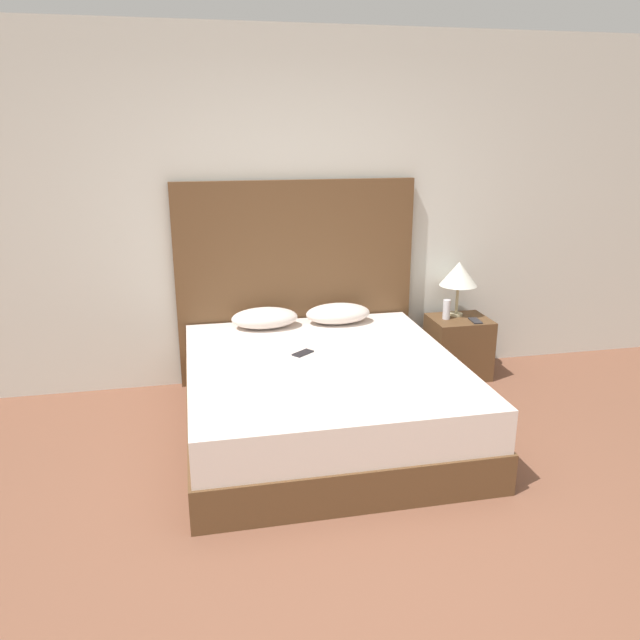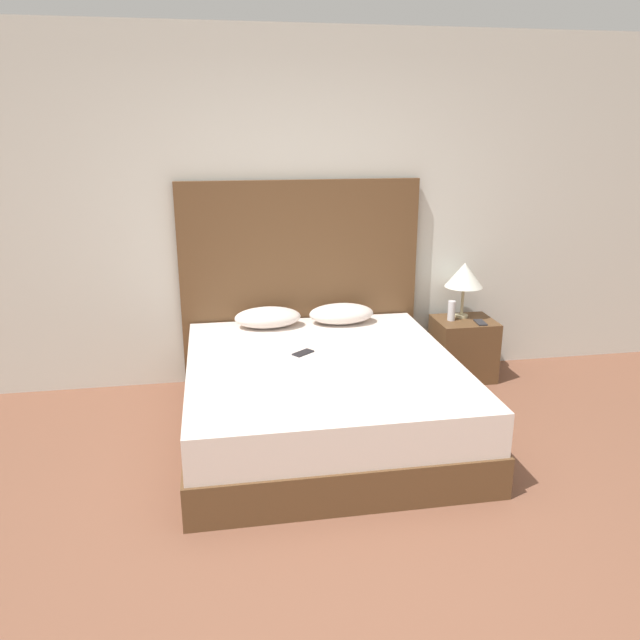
{
  "view_description": "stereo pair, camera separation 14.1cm",
  "coord_description": "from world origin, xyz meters",
  "views": [
    {
      "loc": [
        -0.78,
        -2.4,
        2.0
      ],
      "look_at": [
        0.03,
        1.45,
        0.77
      ],
      "focal_mm": 35.0,
      "sensor_mm": 36.0,
      "label": 1
    },
    {
      "loc": [
        -0.64,
        -2.42,
        2.0
      ],
      "look_at": [
        0.03,
        1.45,
        0.77
      ],
      "focal_mm": 35.0,
      "sensor_mm": 36.0,
      "label": 2
    }
  ],
  "objects": [
    {
      "name": "ground_plane",
      "position": [
        0.0,
        0.0,
        0.0
      ],
      "size": [
        16.0,
        16.0,
        0.0
      ],
      "primitive_type": "plane",
      "color": "brown"
    },
    {
      "name": "pillow_right",
      "position": [
        0.32,
        2.13,
        0.6
      ],
      "size": [
        0.51,
        0.3,
        0.15
      ],
      "color": "silver",
      "rests_on": "bed"
    },
    {
      "name": "toiletry_bottle",
      "position": [
        1.22,
        2.12,
        0.58
      ],
      "size": [
        0.06,
        0.06,
        0.16
      ],
      "color": "silver",
      "rests_on": "nightstand"
    },
    {
      "name": "phone_on_bed",
      "position": [
        -0.07,
        1.5,
        0.53
      ],
      "size": [
        0.16,
        0.15,
        0.01
      ],
      "color": "#232328",
      "rests_on": "bed"
    },
    {
      "name": "bed",
      "position": [
        0.03,
        1.35,
        0.26
      ],
      "size": [
        1.79,
        1.95,
        0.52
      ],
      "color": "brown",
      "rests_on": "ground_plane"
    },
    {
      "name": "nightstand",
      "position": [
        1.34,
        2.11,
        0.25
      ],
      "size": [
        0.47,
        0.41,
        0.5
      ],
      "color": "brown",
      "rests_on": "ground_plane"
    },
    {
      "name": "pillow_left",
      "position": [
        -0.25,
        2.13,
        0.6
      ],
      "size": [
        0.51,
        0.3,
        0.15
      ],
      "color": "silver",
      "rests_on": "bed"
    },
    {
      "name": "phone_on_nightstand",
      "position": [
        1.43,
        2.01,
        0.5
      ],
      "size": [
        0.08,
        0.16,
        0.01
      ],
      "color": "#232328",
      "rests_on": "nightstand"
    },
    {
      "name": "wall_back",
      "position": [
        0.0,
        2.42,
        1.35
      ],
      "size": [
        10.0,
        0.06,
        2.7
      ],
      "color": "silver",
      "rests_on": "ground_plane"
    },
    {
      "name": "table_lamp",
      "position": [
        1.34,
        2.19,
        0.84
      ],
      "size": [
        0.31,
        0.31,
        0.45
      ],
      "color": "tan",
      "rests_on": "nightstand"
    },
    {
      "name": "headboard",
      "position": [
        0.03,
        2.35,
        0.8
      ],
      "size": [
        1.88,
        0.05,
        1.61
      ],
      "color": "brown",
      "rests_on": "ground_plane"
    }
  ]
}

